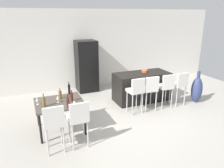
{
  "coord_description": "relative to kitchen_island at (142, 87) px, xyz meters",
  "views": [
    {
      "loc": [
        -2.64,
        -5.12,
        2.72
      ],
      "look_at": [
        -0.48,
        0.19,
        0.85
      ],
      "focal_mm": 34.54,
      "sensor_mm": 36.0,
      "label": 1
    }
  ],
  "objects": [
    {
      "name": "wine_bottle_far",
      "position": [
        -2.45,
        -0.53,
        0.41
      ],
      "size": [
        0.06,
        0.06,
        0.33
      ],
      "color": "black",
      "rests_on": "dining_table"
    },
    {
      "name": "wine_bottle_end",
      "position": [
        -2.64,
        -1.36,
        0.4
      ],
      "size": [
        0.07,
        0.07,
        0.31
      ],
      "color": "#471E19",
      "rests_on": "dining_table"
    },
    {
      "name": "back_wall",
      "position": [
        -0.75,
        2.04,
        0.99
      ],
      "size": [
        10.0,
        0.12,
        2.9
      ],
      "primitive_type": "cube",
      "color": "silver",
      "rests_on": "ground_plane"
    },
    {
      "name": "bar_chair_right",
      "position": [
        0.37,
        -0.79,
        0.24
      ],
      "size": [
        0.41,
        0.41,
        1.05
      ],
      "color": "silver",
      "rests_on": "ground_plane"
    },
    {
      "name": "ground_plane",
      "position": [
        -0.75,
        -0.67,
        -0.46
      ],
      "size": [
        10.0,
        10.0,
        0.0
      ],
      "primitive_type": "plane",
      "color": "#ADA89E"
    },
    {
      "name": "dining_table",
      "position": [
        -2.78,
        -0.96,
        0.21
      ],
      "size": [
        1.11,
        0.99,
        0.74
      ],
      "color": "#4C4238",
      "rests_on": "ground_plane"
    },
    {
      "name": "refrigerator",
      "position": [
        -1.39,
        1.6,
        0.46
      ],
      "size": [
        0.72,
        0.68,
        1.84
      ],
      "primitive_type": "cube",
      "color": "black",
      "rests_on": "ground_plane"
    },
    {
      "name": "floor_vase",
      "position": [
        1.54,
        -0.82,
        -0.03
      ],
      "size": [
        0.35,
        0.35,
        1.02
      ],
      "color": "navy",
      "rests_on": "ground_plane"
    },
    {
      "name": "wine_glass_inner",
      "position": [
        -2.51,
        -1.39,
        0.4
      ],
      "size": [
        0.07,
        0.07,
        0.17
      ],
      "color": "silver",
      "rests_on": "dining_table"
    },
    {
      "name": "bar_chair_left",
      "position": [
        -0.63,
        -0.79,
        0.24
      ],
      "size": [
        0.42,
        0.42,
        1.05
      ],
      "color": "silver",
      "rests_on": "ground_plane"
    },
    {
      "name": "kitchen_island",
      "position": [
        0.0,
        0.0,
        0.0
      ],
      "size": [
        1.78,
        0.82,
        0.92
      ],
      "primitive_type": "cube",
      "color": "black",
      "rests_on": "ground_plane"
    },
    {
      "name": "dining_chair_near",
      "position": [
        -3.03,
        -1.82,
        0.24
      ],
      "size": [
        0.4,
        0.4,
        1.05
      ],
      "color": "silver",
      "rests_on": "ground_plane"
    },
    {
      "name": "bar_chair_far",
      "position": [
        0.87,
        -0.79,
        0.24
      ],
      "size": [
        0.42,
        0.42,
        1.05
      ],
      "color": "silver",
      "rests_on": "ground_plane"
    },
    {
      "name": "bar_chair_middle",
      "position": [
        -0.18,
        -0.79,
        0.24
      ],
      "size": [
        0.42,
        0.42,
        1.05
      ],
      "color": "silver",
      "rests_on": "ground_plane"
    },
    {
      "name": "wine_glass_near",
      "position": [
        -2.81,
        -0.98,
        0.4
      ],
      "size": [
        0.07,
        0.07,
        0.17
      ],
      "color": "silver",
      "rests_on": "dining_table"
    },
    {
      "name": "fruit_bowl",
      "position": [
        0.14,
        0.08,
        0.5
      ],
      "size": [
        0.2,
        0.2,
        0.07
      ],
      "primitive_type": "cylinder",
      "color": "#C6512D",
      "rests_on": "kitchen_island"
    },
    {
      "name": "wine_bottle_middle",
      "position": [
        -2.49,
        -1.02,
        0.39
      ],
      "size": [
        0.07,
        0.07,
        0.28
      ],
      "color": "#471E19",
      "rests_on": "dining_table"
    },
    {
      "name": "wine_bottle_right",
      "position": [
        -2.72,
        -0.76,
        0.39
      ],
      "size": [
        0.07,
        0.07,
        0.27
      ],
      "color": "brown",
      "rests_on": "dining_table"
    },
    {
      "name": "wine_glass_corner",
      "position": [
        -3.26,
        -0.93,
        0.4
      ],
      "size": [
        0.07,
        0.07,
        0.17
      ],
      "color": "silver",
      "rests_on": "dining_table"
    },
    {
      "name": "dining_chair_far",
      "position": [
        -2.53,
        -1.82,
        0.24
      ],
      "size": [
        0.41,
        0.41,
        1.05
      ],
      "color": "silver",
      "rests_on": "ground_plane"
    },
    {
      "name": "wine_bottle_left",
      "position": [
        -3.13,
        -1.11,
        0.4
      ],
      "size": [
        0.07,
        0.07,
        0.31
      ],
      "color": "brown",
      "rests_on": "dining_table"
    }
  ]
}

